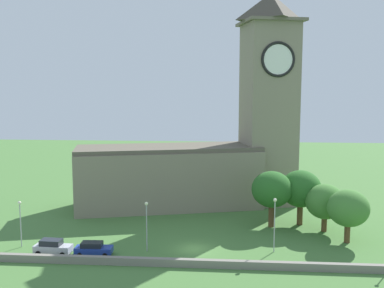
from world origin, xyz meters
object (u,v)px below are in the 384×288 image
at_px(streetlamp_west_end, 20,216).
at_px(tree_by_tower, 272,190).
at_px(tree_churchyard, 348,208).
at_px(car_silver, 53,247).
at_px(tree_riverside_west, 325,202).
at_px(streetlamp_west_mid, 147,218).
at_px(church, 213,142).
at_px(tree_riverside_east, 301,189).
at_px(streetlamp_central, 275,216).
at_px(car_blue, 93,249).

height_order(streetlamp_west_end, tree_by_tower, tree_by_tower).
bearing_deg(tree_churchyard, car_silver, -169.06).
bearing_deg(streetlamp_west_end, tree_churchyard, 6.70).
relative_size(tree_by_tower, tree_riverside_west, 1.21).
relative_size(streetlamp_west_mid, tree_riverside_west, 0.93).
height_order(car_silver, tree_riverside_west, tree_riverside_west).
relative_size(church, tree_churchyard, 5.50).
distance_m(tree_churchyard, tree_riverside_east, 9.06).
bearing_deg(streetlamp_west_end, streetlamp_west_mid, -0.74).
bearing_deg(tree_riverside_west, tree_by_tower, 168.14).
relative_size(streetlamp_west_mid, streetlamp_central, 0.93).
relative_size(church, tree_by_tower, 4.72).
bearing_deg(car_silver, streetlamp_west_mid, 10.10).
relative_size(car_silver, tree_riverside_east, 0.56).
bearing_deg(streetlamp_west_mid, car_silver, -169.90).
xyz_separation_m(tree_by_tower, tree_riverside_east, (4.44, 1.38, -0.14)).
xyz_separation_m(tree_churchyard, tree_riverside_east, (-5.08, 7.45, 0.83)).
xyz_separation_m(tree_churchyard, tree_by_tower, (-9.51, 6.08, 0.96)).
bearing_deg(tree_riverside_east, car_blue, -152.20).
height_order(church, car_silver, church).
bearing_deg(tree_riverside_west, tree_churchyard, -65.41).
relative_size(car_silver, streetlamp_west_mid, 0.73).
distance_m(car_blue, tree_by_tower, 27.10).
height_order(streetlamp_central, tree_riverside_west, streetlamp_central).
xyz_separation_m(car_blue, tree_churchyard, (32.70, 7.11, 3.86)).
relative_size(car_silver, tree_riverside_west, 0.68).
xyz_separation_m(streetlamp_west_end, streetlamp_central, (32.75, 0.76, 0.48)).
bearing_deg(tree_riverside_east, tree_riverside_west, -44.28).
height_order(church, tree_by_tower, church).
bearing_deg(car_silver, tree_by_tower, 25.32).
height_order(car_blue, streetlamp_west_mid, streetlamp_west_mid).
xyz_separation_m(streetlamp_west_mid, tree_churchyard, (26.29, 5.26, 0.35)).
xyz_separation_m(car_silver, tree_churchyard, (37.81, 7.31, 3.74)).
bearing_deg(tree_riverside_west, streetlamp_west_end, -166.84).
height_order(streetlamp_west_mid, tree_riverside_east, tree_riverside_east).
bearing_deg(tree_by_tower, streetlamp_west_end, -161.59).
height_order(tree_by_tower, tree_riverside_east, tree_by_tower).
relative_size(streetlamp_west_end, streetlamp_west_mid, 0.95).
distance_m(streetlamp_west_mid, tree_riverside_east, 24.75).
relative_size(church, car_silver, 8.44).
bearing_deg(streetlamp_west_mid, tree_by_tower, 34.05).
xyz_separation_m(church, streetlamp_west_mid, (-7.72, -23.38, -6.92)).
bearing_deg(car_silver, streetlamp_west_end, 156.11).
height_order(streetlamp_west_end, tree_churchyard, tree_churchyard).
relative_size(church, tree_riverside_west, 5.73).
bearing_deg(tree_churchyard, streetlamp_central, -157.19).
bearing_deg(church, tree_churchyard, -44.30).
bearing_deg(streetlamp_central, tree_riverside_east, 66.52).
xyz_separation_m(car_silver, streetlamp_west_mid, (11.52, 2.05, 3.39)).
xyz_separation_m(car_silver, tree_riverside_west, (35.74, 11.82, 3.43)).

